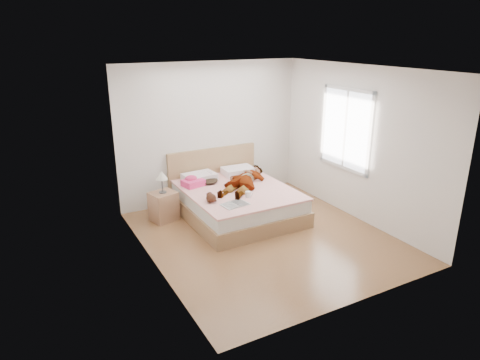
{
  "coord_description": "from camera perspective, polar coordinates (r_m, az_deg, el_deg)",
  "views": [
    {
      "loc": [
        -3.27,
        -5.19,
        3.07
      ],
      "look_at": [
        0.0,
        0.85,
        0.7
      ],
      "focal_mm": 32.0,
      "sensor_mm": 36.0,
      "label": 1
    }
  ],
  "objects": [
    {
      "name": "nightstand",
      "position": [
        7.44,
        -10.17,
        -3.17
      ],
      "size": [
        0.49,
        0.46,
        0.89
      ],
      "color": "olive",
      "rests_on": "ground"
    },
    {
      "name": "hair",
      "position": [
        7.78,
        -4.65,
        0.06
      ],
      "size": [
        0.52,
        0.6,
        0.08
      ],
      "primitive_type": "ellipsoid",
      "rotation": [
        0.0,
        0.0,
        0.22
      ],
      "color": "black",
      "rests_on": "bed"
    },
    {
      "name": "plush_toy",
      "position": [
        6.84,
        -3.9,
        -2.34
      ],
      "size": [
        0.19,
        0.26,
        0.14
      ],
      "color": "black",
      "rests_on": "bed"
    },
    {
      "name": "bed",
      "position": [
        7.57,
        -0.67,
        -2.64
      ],
      "size": [
        1.8,
        2.08,
        1.0
      ],
      "color": "olive",
      "rests_on": "ground"
    },
    {
      "name": "coffee_mug",
      "position": [
        7.02,
        1.11,
        -1.91
      ],
      "size": [
        0.14,
        0.11,
        0.1
      ],
      "color": "white",
      "rests_on": "bed"
    },
    {
      "name": "woman",
      "position": [
        7.61,
        0.64,
        0.28
      ],
      "size": [
        1.62,
        1.56,
        0.23
      ],
      "primitive_type": "imported",
      "rotation": [
        0.0,
        0.0,
        -0.83
      ],
      "color": "silver",
      "rests_on": "bed"
    },
    {
      "name": "room_shell",
      "position": [
        7.62,
        13.93,
        6.59
      ],
      "size": [
        4.0,
        4.0,
        4.0
      ],
      "color": "white",
      "rests_on": "ground"
    },
    {
      "name": "phone",
      "position": [
        7.72,
        -4.06,
        1.04
      ],
      "size": [
        0.1,
        0.1,
        0.05
      ],
      "primitive_type": "cube",
      "rotation": [
        0.44,
        0.0,
        0.74
      ],
      "color": "silver",
      "rests_on": "bed"
    },
    {
      "name": "magazine",
      "position": [
        6.73,
        -0.65,
        -3.26
      ],
      "size": [
        0.45,
        0.33,
        0.02
      ],
      "color": "silver",
      "rests_on": "bed"
    },
    {
      "name": "towel",
      "position": [
        7.57,
        -6.33,
        -0.24
      ],
      "size": [
        0.41,
        0.36,
        0.19
      ],
      "color": "#FF456E",
      "rests_on": "bed"
    },
    {
      "name": "ground",
      "position": [
        6.86,
        3.42,
        -7.58
      ],
      "size": [
        4.0,
        4.0,
        0.0
      ],
      "primitive_type": "plane",
      "color": "#57361B",
      "rests_on": "ground"
    }
  ]
}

